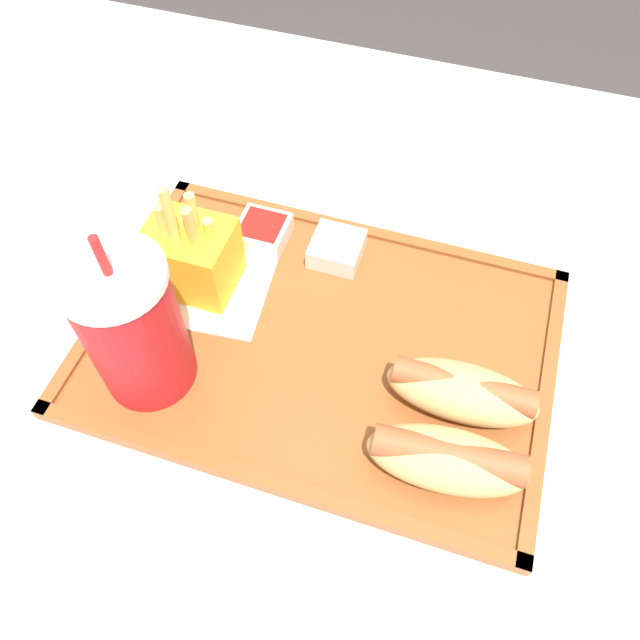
{
  "coord_description": "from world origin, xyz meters",
  "views": [
    {
      "loc": [
        -0.13,
        0.32,
        1.22
      ],
      "look_at": [
        -0.04,
        0.03,
        0.78
      ],
      "focal_mm": 35.0,
      "sensor_mm": 36.0,
      "label": 1
    }
  ],
  "objects_px": {
    "fries_carton": "(191,256)",
    "sauce_cup_mayo": "(337,248)",
    "hot_dog_near": "(462,391)",
    "soda_cup": "(133,328)",
    "sauce_cup_ketchup": "(263,232)",
    "hot_dog_far": "(447,459)"
  },
  "relations": [
    {
      "from": "hot_dog_far",
      "to": "hot_dog_near",
      "type": "bearing_deg",
      "value": -90.0
    },
    {
      "from": "hot_dog_near",
      "to": "hot_dog_far",
      "type": "bearing_deg",
      "value": 90.0
    },
    {
      "from": "soda_cup",
      "to": "hot_dog_far",
      "type": "height_order",
      "value": "soda_cup"
    },
    {
      "from": "fries_carton",
      "to": "hot_dog_near",
      "type": "bearing_deg",
      "value": 168.71
    },
    {
      "from": "soda_cup",
      "to": "hot_dog_far",
      "type": "bearing_deg",
      "value": 177.83
    },
    {
      "from": "hot_dog_near",
      "to": "sauce_cup_mayo",
      "type": "xyz_separation_m",
      "value": [
        0.14,
        -0.12,
        -0.01
      ]
    },
    {
      "from": "hot_dog_near",
      "to": "fries_carton",
      "type": "distance_m",
      "value": 0.26
    },
    {
      "from": "soda_cup",
      "to": "hot_dog_far",
      "type": "xyz_separation_m",
      "value": [
        -0.25,
        0.01,
        -0.05
      ]
    },
    {
      "from": "soda_cup",
      "to": "sauce_cup_mayo",
      "type": "distance_m",
      "value": 0.21
    },
    {
      "from": "hot_dog_far",
      "to": "hot_dog_near",
      "type": "height_order",
      "value": "same"
    },
    {
      "from": "soda_cup",
      "to": "hot_dog_far",
      "type": "distance_m",
      "value": 0.26
    },
    {
      "from": "sauce_cup_mayo",
      "to": "hot_dog_near",
      "type": "bearing_deg",
      "value": 139.31
    },
    {
      "from": "hot_dog_near",
      "to": "sauce_cup_mayo",
      "type": "relative_size",
      "value": 2.58
    },
    {
      "from": "hot_dog_far",
      "to": "fries_carton",
      "type": "height_order",
      "value": "fries_carton"
    },
    {
      "from": "soda_cup",
      "to": "fries_carton",
      "type": "distance_m",
      "value": 0.11
    },
    {
      "from": "hot_dog_far",
      "to": "sauce_cup_mayo",
      "type": "height_order",
      "value": "hot_dog_far"
    },
    {
      "from": "hot_dog_near",
      "to": "fries_carton",
      "type": "relative_size",
      "value": 1.0
    },
    {
      "from": "sauce_cup_mayo",
      "to": "sauce_cup_ketchup",
      "type": "relative_size",
      "value": 1.0
    },
    {
      "from": "fries_carton",
      "to": "sauce_cup_mayo",
      "type": "relative_size",
      "value": 2.58
    },
    {
      "from": "fries_carton",
      "to": "sauce_cup_ketchup",
      "type": "height_order",
      "value": "fries_carton"
    },
    {
      "from": "soda_cup",
      "to": "hot_dog_near",
      "type": "distance_m",
      "value": 0.26
    },
    {
      "from": "soda_cup",
      "to": "hot_dog_near",
      "type": "relative_size",
      "value": 1.38
    }
  ]
}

